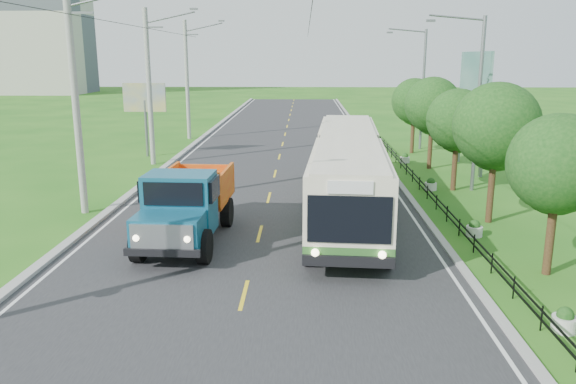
{
  "coord_description": "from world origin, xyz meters",
  "views": [
    {
      "loc": [
        1.78,
        -15.62,
        6.98
      ],
      "look_at": [
        1.17,
        5.42,
        1.9
      ],
      "focal_mm": 35.0,
      "sensor_mm": 36.0,
      "label": 1
    }
  ],
  "objects_px": {
    "billboard_left": "(145,102)",
    "billboard_right": "(475,84)",
    "tree_third": "(496,130)",
    "tree_back": "(415,103)",
    "planter_far": "(405,159)",
    "bus": "(348,167)",
    "pole_far": "(187,79)",
    "dump_truck": "(187,200)",
    "tree_fifth": "(433,108)",
    "streetlight_mid": "(476,98)",
    "pole_mid": "(150,87)",
    "streetlight_far": "(421,85)",
    "planter_mid": "(431,185)",
    "tree_second": "(558,169)",
    "planter_near": "(474,229)",
    "pole_near": "(76,101)",
    "tree_fourth": "(458,123)",
    "planter_front": "(565,321)"
  },
  "relations": [
    {
      "from": "billboard_right",
      "to": "billboard_left",
      "type": "bearing_deg",
      "value": 169.6
    },
    {
      "from": "pole_mid",
      "to": "bus",
      "type": "xyz_separation_m",
      "value": [
        12.04,
        -11.26,
        -3.02
      ]
    },
    {
      "from": "tree_back",
      "to": "streetlight_mid",
      "type": "relative_size",
      "value": 0.61
    },
    {
      "from": "pole_mid",
      "to": "pole_far",
      "type": "xyz_separation_m",
      "value": [
        0.0,
        12.0,
        0.0
      ]
    },
    {
      "from": "tree_third",
      "to": "dump_truck",
      "type": "xyz_separation_m",
      "value": [
        -12.56,
        -3.07,
        -2.36
      ]
    },
    {
      "from": "tree_back",
      "to": "dump_truck",
      "type": "relative_size",
      "value": 0.79
    },
    {
      "from": "tree_third",
      "to": "planter_near",
      "type": "xyz_separation_m",
      "value": [
        -1.26,
        -2.14,
        -3.7
      ]
    },
    {
      "from": "tree_third",
      "to": "tree_fourth",
      "type": "relative_size",
      "value": 1.11
    },
    {
      "from": "tree_third",
      "to": "tree_back",
      "type": "bearing_deg",
      "value": 90.0
    },
    {
      "from": "pole_far",
      "to": "dump_truck",
      "type": "bearing_deg",
      "value": -78.75
    },
    {
      "from": "bus",
      "to": "tree_third",
      "type": "bearing_deg",
      "value": -10.82
    },
    {
      "from": "billboard_left",
      "to": "streetlight_mid",
      "type": "bearing_deg",
      "value": -26.4
    },
    {
      "from": "tree_second",
      "to": "planter_far",
      "type": "relative_size",
      "value": 7.91
    },
    {
      "from": "tree_fifth",
      "to": "streetlight_far",
      "type": "height_order",
      "value": "streetlight_far"
    },
    {
      "from": "pole_far",
      "to": "tree_back",
      "type": "height_order",
      "value": "pole_far"
    },
    {
      "from": "streetlight_far",
      "to": "bus",
      "type": "bearing_deg",
      "value": -110.59
    },
    {
      "from": "pole_mid",
      "to": "planter_near",
      "type": "relative_size",
      "value": 14.93
    },
    {
      "from": "pole_near",
      "to": "planter_near",
      "type": "distance_m",
      "value": 17.79
    },
    {
      "from": "planter_far",
      "to": "billboard_left",
      "type": "bearing_deg",
      "value": 173.69
    },
    {
      "from": "billboard_left",
      "to": "billboard_right",
      "type": "height_order",
      "value": "billboard_right"
    },
    {
      "from": "tree_third",
      "to": "billboard_right",
      "type": "bearing_deg",
      "value": 78.36
    },
    {
      "from": "pole_near",
      "to": "tree_second",
      "type": "xyz_separation_m",
      "value": [
        18.12,
        -6.86,
        -1.57
      ]
    },
    {
      "from": "pole_near",
      "to": "planter_front",
      "type": "relative_size",
      "value": 14.93
    },
    {
      "from": "pole_near",
      "to": "streetlight_mid",
      "type": "distance_m",
      "value": 19.56
    },
    {
      "from": "pole_near",
      "to": "planter_far",
      "type": "bearing_deg",
      "value": 37.63
    },
    {
      "from": "billboard_right",
      "to": "bus",
      "type": "distance_m",
      "value": 13.73
    },
    {
      "from": "tree_fifth",
      "to": "bus",
      "type": "bearing_deg",
      "value": -120.28
    },
    {
      "from": "planter_mid",
      "to": "pole_far",
      "type": "bearing_deg",
      "value": 131.59
    },
    {
      "from": "tree_fifth",
      "to": "streetlight_mid",
      "type": "xyz_separation_m",
      "value": [
        0.79,
        -6.14,
        1.05
      ]
    },
    {
      "from": "streetlight_far",
      "to": "planter_mid",
      "type": "relative_size",
      "value": 13.54
    },
    {
      "from": "pole_mid",
      "to": "billboard_left",
      "type": "distance_m",
      "value": 3.47
    },
    {
      "from": "planter_near",
      "to": "billboard_left",
      "type": "relative_size",
      "value": 0.13
    },
    {
      "from": "tree_third",
      "to": "billboard_left",
      "type": "relative_size",
      "value": 1.15
    },
    {
      "from": "tree_fourth",
      "to": "planter_front",
      "type": "xyz_separation_m",
      "value": [
        -1.26,
        -16.14,
        -3.3
      ]
    },
    {
      "from": "planter_mid",
      "to": "tree_second",
      "type": "bearing_deg",
      "value": -83.95
    },
    {
      "from": "tree_back",
      "to": "planter_far",
      "type": "relative_size",
      "value": 8.21
    },
    {
      "from": "billboard_left",
      "to": "bus",
      "type": "relative_size",
      "value": 0.29
    },
    {
      "from": "pole_mid",
      "to": "streetlight_mid",
      "type": "distance_m",
      "value": 20.16
    },
    {
      "from": "tree_third",
      "to": "tree_back",
      "type": "relative_size",
      "value": 1.09
    },
    {
      "from": "billboard_right",
      "to": "tree_second",
      "type": "bearing_deg",
      "value": -97.79
    },
    {
      "from": "planter_front",
      "to": "planter_far",
      "type": "bearing_deg",
      "value": 90.0
    },
    {
      "from": "pole_near",
      "to": "pole_mid",
      "type": "height_order",
      "value": "same"
    },
    {
      "from": "streetlight_far",
      "to": "planter_mid",
      "type": "distance_m",
      "value": 14.88
    },
    {
      "from": "tree_fifth",
      "to": "planter_mid",
      "type": "xyz_separation_m",
      "value": [
        -1.26,
        -6.14,
        -3.57
      ]
    },
    {
      "from": "streetlight_mid",
      "to": "billboard_right",
      "type": "relative_size",
      "value": 1.24
    },
    {
      "from": "pole_mid",
      "to": "planter_front",
      "type": "height_order",
      "value": "pole_mid"
    },
    {
      "from": "planter_front",
      "to": "billboard_left",
      "type": "distance_m",
      "value": 31.88
    },
    {
      "from": "pole_mid",
      "to": "dump_truck",
      "type": "distance_m",
      "value": 17.22
    },
    {
      "from": "pole_mid",
      "to": "tree_second",
      "type": "bearing_deg",
      "value": -46.15
    },
    {
      "from": "tree_third",
      "to": "bus",
      "type": "bearing_deg",
      "value": 165.27
    }
  ]
}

